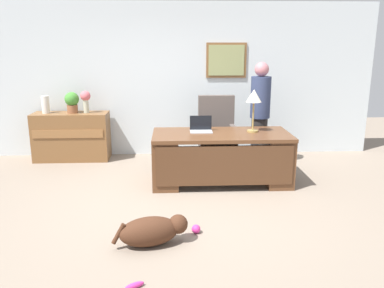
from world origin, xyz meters
The scene contains 14 objects.
ground_plane centered at (0.00, 0.00, 0.00)m, with size 12.00×12.00×0.00m, color gray.
back_wall centered at (0.01, 2.60, 1.35)m, with size 7.00×0.16×2.70m.
desk centered at (0.57, 0.92, 0.41)m, with size 1.97×0.89×0.74m.
credenza centered at (-1.90, 2.25, 0.42)m, with size 1.28×0.50×0.83m.
armchair centered at (0.60, 1.79, 0.51)m, with size 0.60×0.59×1.16m.
person_standing centered at (1.29, 1.72, 0.88)m, with size 0.32×0.32×1.71m.
dog_lying centered at (-0.34, -0.89, 0.16)m, with size 0.77×0.44×0.30m.
laptop centered at (0.28, 1.07, 0.80)m, with size 0.32×0.22×0.22m.
desk_lamp centered at (1.04, 1.02, 1.23)m, with size 0.22×0.22×0.62m.
vase_with_flowers centered at (-1.61, 2.25, 1.07)m, with size 0.17×0.17×0.38m.
vase_empty centered at (-2.30, 2.25, 0.98)m, with size 0.13×0.13×0.30m, color silver.
potted_plant centered at (-1.85, 2.25, 1.03)m, with size 0.24×0.24×0.36m.
dog_toy_ball centered at (0.11, -0.66, 0.05)m, with size 0.10×0.10×0.10m, color #D8338C.
dog_toy_bone centered at (-0.46, -1.62, 0.03)m, with size 0.17×0.05×0.05m, color #D8338C.
Camera 1 is at (-0.11, -4.52, 1.98)m, focal length 36.70 mm.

